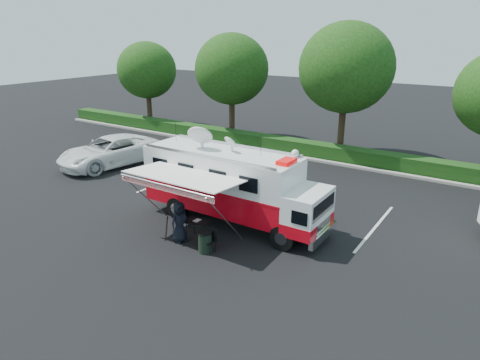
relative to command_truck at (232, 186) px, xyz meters
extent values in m
plane|color=black|center=(0.07, 0.00, -1.77)|extent=(120.00, 120.00, 0.00)
cube|color=#9E998E|center=(4.07, 11.00, -1.70)|extent=(60.00, 0.35, 0.15)
cube|color=black|center=(4.07, 11.90, -1.27)|extent=(60.00, 1.20, 1.00)
cylinder|color=black|center=(-17.93, 13.00, 0.23)|extent=(0.44, 0.44, 4.00)
ellipsoid|color=#14380F|center=(-17.93, 13.00, 3.19)|extent=(5.12, 5.12, 4.86)
cylinder|color=black|center=(-8.93, 13.00, 0.43)|extent=(0.44, 0.44, 4.40)
ellipsoid|color=#14380F|center=(-8.93, 13.00, 3.68)|extent=(5.63, 5.63, 5.35)
cylinder|color=black|center=(0.07, 13.00, 0.63)|extent=(0.44, 0.44, 4.80)
ellipsoid|color=#14380F|center=(0.07, 13.00, 4.18)|extent=(6.14, 6.14, 5.84)
cube|color=silver|center=(-12.43, 3.00, -1.77)|extent=(0.12, 5.50, 0.01)
cube|color=silver|center=(-6.43, 3.00, -1.77)|extent=(0.12, 5.50, 0.01)
cube|color=silver|center=(-0.43, 3.00, -1.77)|extent=(0.12, 5.50, 0.01)
cube|color=silver|center=(5.57, 3.00, -1.77)|extent=(0.12, 5.50, 0.01)
cube|color=black|center=(0.07, 0.00, -1.25)|extent=(8.09, 1.32, 0.28)
cylinder|color=black|center=(3.09, -1.04, -1.25)|extent=(1.04, 0.30, 1.04)
cylinder|color=black|center=(3.09, 1.04, -1.25)|extent=(1.04, 0.30, 1.04)
cylinder|color=black|center=(-2.37, -1.04, -1.25)|extent=(1.04, 0.30, 1.04)
cylinder|color=black|center=(-2.37, 1.04, -1.25)|extent=(1.04, 0.30, 1.04)
cube|color=silver|center=(4.36, 0.00, -1.21)|extent=(0.19, 2.35, 0.38)
cube|color=white|center=(3.65, 0.00, -0.31)|extent=(1.32, 2.35, 1.60)
cube|color=red|center=(3.65, 0.00, -0.88)|extent=(1.34, 2.37, 0.52)
cube|color=black|center=(4.26, 0.00, -0.03)|extent=(0.11, 2.05, 0.66)
cube|color=red|center=(-0.58, 0.00, -0.55)|extent=(7.15, 2.35, 1.13)
cube|color=red|center=(-0.58, 0.00, 0.02)|extent=(7.17, 2.37, 0.09)
cube|color=white|center=(-0.58, 0.00, 0.72)|extent=(7.15, 2.35, 1.32)
cube|color=silver|center=(-0.58, 0.00, 1.42)|extent=(7.15, 2.35, 0.08)
cube|color=#CC0505|center=(2.62, 0.00, 1.55)|extent=(0.52, 0.89, 0.15)
sphere|color=white|center=(2.52, 0.94, 1.64)|extent=(0.32, 0.32, 0.32)
ellipsoid|color=silver|center=(-1.62, -0.14, 2.09)|extent=(1.13, 1.13, 0.34)
ellipsoid|color=silver|center=(-0.21, 0.19, 1.90)|extent=(0.66, 0.66, 0.19)
cylinder|color=black|center=(-3.50, 0.38, 1.90)|extent=(0.02, 0.02, 0.94)
cylinder|color=black|center=(-2.00, 0.38, 1.90)|extent=(0.02, 0.02, 0.94)
cylinder|color=black|center=(1.20, 0.38, 1.90)|extent=(0.02, 0.02, 0.94)
cube|color=white|center=(-0.77, -2.31, 0.96)|extent=(4.71, 2.26, 0.20)
cube|color=red|center=(-0.77, -3.41, 0.79)|extent=(4.71, 0.04, 0.26)
cylinder|color=#B2B2B7|center=(-0.77, -3.43, 0.90)|extent=(4.71, 0.07, 0.07)
cylinder|color=#B2B2B7|center=(-2.87, -2.38, -0.43)|extent=(0.05, 2.45, 2.71)
cylinder|color=#B2B2B7|center=(1.33, -2.38, -0.43)|extent=(0.05, 2.45, 2.71)
imported|color=white|center=(-11.50, 2.93, -1.77)|extent=(4.16, 7.04, 1.84)
imported|color=black|center=(-0.75, -2.71, -1.77)|extent=(0.72, 0.94, 1.74)
cube|color=black|center=(-0.30, -2.13, -0.99)|extent=(1.03, 0.80, 0.04)
cylinder|color=black|center=(-0.69, -2.38, -1.38)|extent=(0.02, 0.02, 0.78)
cylinder|color=black|center=(-0.69, -1.89, -1.38)|extent=(0.02, 0.02, 0.78)
cylinder|color=black|center=(0.09, -2.38, -1.38)|extent=(0.02, 0.02, 0.78)
cylinder|color=black|center=(0.09, -1.89, -1.38)|extent=(0.02, 0.02, 0.78)
cube|color=silver|center=(-0.35, -2.08, -0.97)|extent=(0.25, 0.33, 0.01)
cube|color=black|center=(0.80, -2.81, -1.31)|extent=(0.47, 0.47, 0.04)
cube|color=black|center=(0.80, -2.58, -1.05)|extent=(0.46, 0.05, 0.51)
cylinder|color=black|center=(0.62, -2.99, -1.54)|extent=(0.02, 0.02, 0.46)
cylinder|color=black|center=(0.62, -2.62, -1.54)|extent=(0.02, 0.02, 0.46)
cylinder|color=black|center=(0.99, -2.99, -1.54)|extent=(0.02, 0.02, 0.46)
cylinder|color=black|center=(0.99, -2.62, -1.54)|extent=(0.02, 0.02, 0.46)
cylinder|color=black|center=(0.66, -2.87, -1.36)|extent=(0.53, 0.53, 0.82)
cylinder|color=black|center=(0.66, -2.87, -0.93)|extent=(0.58, 0.58, 0.04)
camera|label=1|loc=(10.00, -14.57, 6.44)|focal=32.00mm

